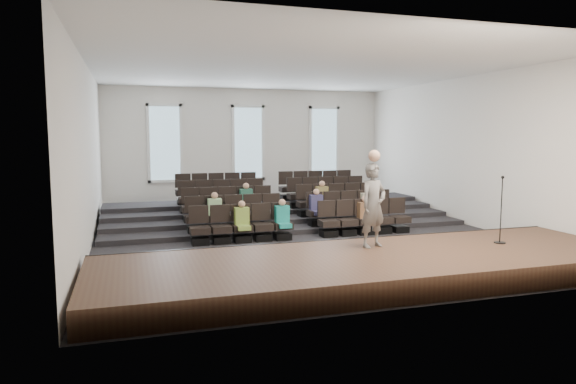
# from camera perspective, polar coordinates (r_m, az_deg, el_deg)

# --- Properties ---
(ground) EXTENTS (14.00, 14.00, 0.00)m
(ground) POSITION_cam_1_polar(r_m,az_deg,el_deg) (15.84, 1.28, -4.71)
(ground) COLOR black
(ground) RESTS_ON ground
(ceiling) EXTENTS (12.00, 14.00, 0.02)m
(ceiling) POSITION_cam_1_polar(r_m,az_deg,el_deg) (15.67, 1.32, 13.57)
(ceiling) COLOR white
(ceiling) RESTS_ON ground
(wall_back) EXTENTS (12.00, 0.04, 5.00)m
(wall_back) POSITION_cam_1_polar(r_m,az_deg,el_deg) (22.32, -4.48, 4.95)
(wall_back) COLOR white
(wall_back) RESTS_ON ground
(wall_front) EXTENTS (12.00, 0.04, 5.00)m
(wall_front) POSITION_cam_1_polar(r_m,az_deg,el_deg) (9.19, 15.44, 2.74)
(wall_front) COLOR white
(wall_front) RESTS_ON ground
(wall_left) EXTENTS (0.04, 14.00, 5.00)m
(wall_left) POSITION_cam_1_polar(r_m,az_deg,el_deg) (14.78, -21.46, 3.82)
(wall_left) COLOR white
(wall_left) RESTS_ON ground
(wall_right) EXTENTS (0.04, 14.00, 5.00)m
(wall_right) POSITION_cam_1_polar(r_m,az_deg,el_deg) (18.38, 19.43, 4.31)
(wall_right) COLOR white
(wall_right) RESTS_ON ground
(stage) EXTENTS (11.80, 3.60, 0.50)m
(stage) POSITION_cam_1_polar(r_m,az_deg,el_deg) (11.19, 9.72, -8.19)
(stage) COLOR #442D1D
(stage) RESTS_ON ground
(stage_lip) EXTENTS (11.80, 0.06, 0.52)m
(stage_lip) POSITION_cam_1_polar(r_m,az_deg,el_deg) (12.74, 6.09, -6.33)
(stage_lip) COLOR black
(stage_lip) RESTS_ON ground
(risers) EXTENTS (11.80, 4.80, 0.60)m
(risers) POSITION_cam_1_polar(r_m,az_deg,el_deg) (18.79, -1.81, -2.35)
(risers) COLOR black
(risers) RESTS_ON ground
(seating_rows) EXTENTS (6.80, 4.70, 1.67)m
(seating_rows) POSITION_cam_1_polar(r_m,az_deg,el_deg) (17.18, -0.36, -1.54)
(seating_rows) COLOR black
(seating_rows) RESTS_ON ground
(windows) EXTENTS (8.44, 0.10, 3.24)m
(windows) POSITION_cam_1_polar(r_m,az_deg,el_deg) (22.25, -4.45, 5.46)
(windows) COLOR white
(windows) RESTS_ON wall_back
(audience) EXTENTS (5.45, 2.64, 1.10)m
(audience) POSITION_cam_1_polar(r_m,az_deg,el_deg) (16.01, 0.92, -1.65)
(audience) COLOR #83A441
(audience) RESTS_ON seating_rows
(speaker) EXTENTS (0.80, 0.64, 1.91)m
(speaker) POSITION_cam_1_polar(r_m,az_deg,el_deg) (11.77, 9.46, -1.48)
(speaker) COLOR slate
(speaker) RESTS_ON stage
(mic_stand) EXTENTS (0.27, 0.27, 1.60)m
(mic_stand) POSITION_cam_1_polar(r_m,az_deg,el_deg) (13.09, 22.54, -3.22)
(mic_stand) COLOR black
(mic_stand) RESTS_ON stage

